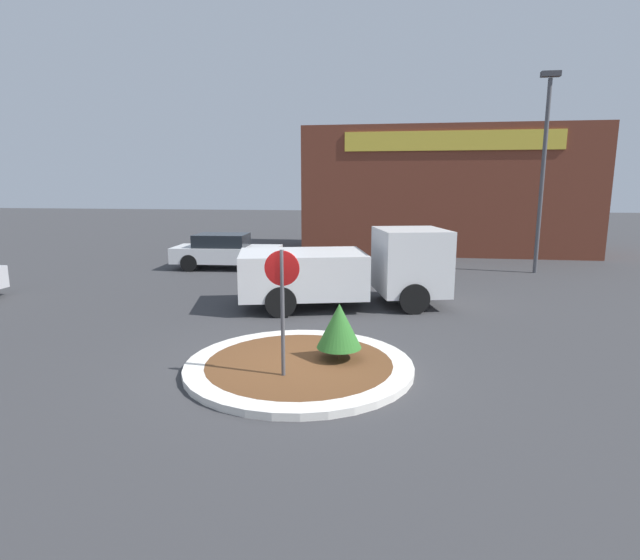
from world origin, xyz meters
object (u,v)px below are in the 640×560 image
stop_sign (282,293)px  light_pole (544,161)px  utility_truck (349,269)px  parked_sedan_white (226,251)px

stop_sign → light_pole: size_ratio=0.31×
utility_truck → light_pole: bearing=29.8°
light_pole → utility_truck: bearing=-135.9°
utility_truck → parked_sedan_white: (-5.76, 5.84, -0.36)m
stop_sign → utility_truck: (0.64, 5.96, -0.53)m
parked_sedan_white → stop_sign: bearing=-70.3°
stop_sign → utility_truck: stop_sign is taller
stop_sign → utility_truck: 6.02m
utility_truck → light_pole: size_ratio=0.82×
stop_sign → parked_sedan_white: 12.90m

